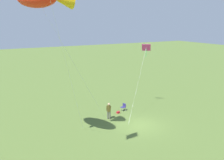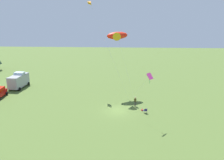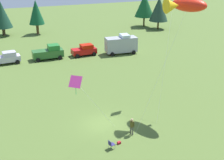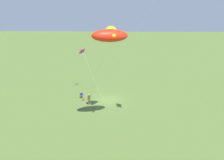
# 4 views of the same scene
# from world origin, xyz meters

# --- Properties ---
(ground_plane) EXTENTS (160.00, 160.00, 0.00)m
(ground_plane) POSITION_xyz_m (0.00, 0.00, 0.00)
(ground_plane) COLOR #4E652C
(person_kite_flyer) EXTENTS (0.48, 0.53, 1.74)m
(person_kite_flyer) POSITION_xyz_m (1.93, -2.93, 1.02)
(person_kite_flyer) COLOR #4F4C45
(person_kite_flyer) RESTS_ON ground
(folding_chair) EXTENTS (0.58, 0.58, 0.82)m
(folding_chair) POSITION_xyz_m (-0.77, -4.45, 0.49)
(folding_chair) COLOR navy
(folding_chair) RESTS_ON ground
(backpack_on_grass) EXTENTS (0.36, 0.29, 0.22)m
(backpack_on_grass) POSITION_xyz_m (0.20, -3.99, 0.11)
(backpack_on_grass) COLOR #AE1621
(backpack_on_grass) RESTS_ON ground
(kite_large_fish) EXTENTS (8.84, 5.96, 12.29)m
(kite_large_fish) POSITION_xyz_m (9.03, 0.54, 11.50)
(kite_large_fish) COLOR red
(kite_large_fish) RESTS_ON ground
(kite_diamond_rainbow) EXTENTS (5.29, 4.33, 7.38)m
(kite_diamond_rainbow) POSITION_xyz_m (-3.66, -4.44, 6.81)
(kite_diamond_rainbow) COLOR #DB3897
(kite_diamond_rainbow) RESTS_ON ground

